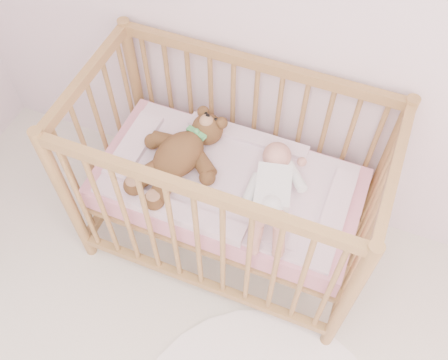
% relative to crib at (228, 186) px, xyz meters
% --- Properties ---
extents(wall_back, '(4.00, 0.02, 2.70)m').
position_rel_crib_xyz_m(wall_back, '(0.40, 0.40, 0.85)').
color(wall_back, silver).
rests_on(wall_back, floor).
extents(crib, '(1.36, 0.76, 1.00)m').
position_rel_crib_xyz_m(crib, '(0.00, 0.00, 0.00)').
color(crib, '#A37545').
rests_on(crib, floor).
extents(mattress, '(1.22, 0.62, 0.13)m').
position_rel_crib_xyz_m(mattress, '(0.00, 0.00, -0.01)').
color(mattress, pink).
rests_on(mattress, crib).
extents(blanket, '(1.10, 0.58, 0.06)m').
position_rel_crib_xyz_m(blanket, '(0.00, 0.00, 0.06)').
color(blanket, '#E09AB7').
rests_on(blanket, mattress).
extents(baby, '(0.41, 0.64, 0.14)m').
position_rel_crib_xyz_m(baby, '(0.22, -0.02, 0.14)').
color(baby, white).
rests_on(baby, blanket).
extents(teddy_bear, '(0.57, 0.69, 0.17)m').
position_rel_crib_xyz_m(teddy_bear, '(-0.23, -0.02, 0.15)').
color(teddy_bear, brown).
rests_on(teddy_bear, blanket).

